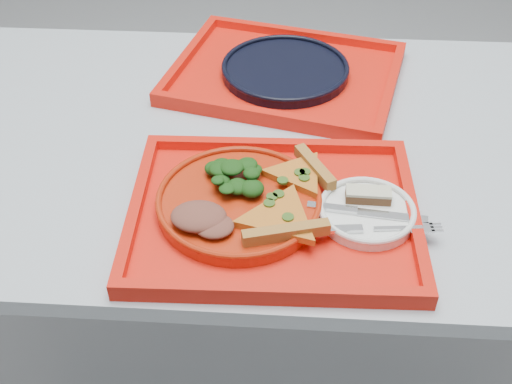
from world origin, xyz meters
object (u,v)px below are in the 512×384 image
(dessert_bar, at_px, (368,195))
(navy_plate, at_px, (285,71))
(tray_main, at_px, (273,216))
(tray_far, at_px, (285,77))
(dinner_plate, at_px, (239,203))

(dessert_bar, bearing_deg, navy_plate, 110.92)
(tray_main, xyz_separation_m, tray_far, (0.01, 0.42, 0.00))
(tray_far, xyz_separation_m, dinner_plate, (-0.06, -0.41, 0.02))
(tray_far, distance_m, navy_plate, 0.01)
(navy_plate, height_order, dessert_bar, dessert_bar)
(tray_main, height_order, dinner_plate, dinner_plate)
(dessert_bar, bearing_deg, tray_far, 110.92)
(tray_far, relative_size, dessert_bar, 6.34)
(tray_far, bearing_deg, dinner_plate, -85.20)
(dessert_bar, bearing_deg, tray_main, -168.85)
(tray_far, distance_m, dinner_plate, 0.41)
(tray_main, distance_m, tray_far, 0.42)
(tray_far, relative_size, dinner_plate, 1.73)
(navy_plate, distance_m, dessert_bar, 0.42)
(tray_main, distance_m, navy_plate, 0.42)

